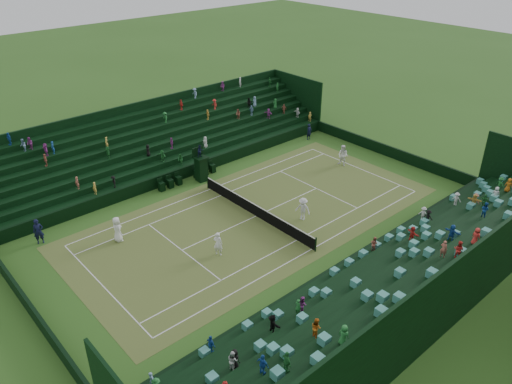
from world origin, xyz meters
The scene contains 17 objects.
ground centered at (0.00, 0.00, 0.00)m, with size 160.00×160.00×0.00m, color #2F5A1C.
court_surface centered at (0.00, 0.00, 0.01)m, with size 12.97×26.77×0.01m, color #376822.
perimeter_wall_north centered at (0.00, 15.88, 0.50)m, with size 17.17×0.20×1.00m, color black.
perimeter_wall_south centered at (0.00, -15.88, 0.50)m, with size 17.17×0.20×1.00m, color black.
perimeter_wall_east centered at (8.48, 0.00, 0.50)m, with size 0.20×31.77×1.00m, color black.
perimeter_wall_west centered at (-8.48, 0.00, 0.50)m, with size 0.20×31.77×1.00m, color black.
north_grandstand centered at (12.66, 0.00, 1.55)m, with size 6.60×32.00×4.90m.
south_grandstand centered at (-12.66, 0.00, 1.55)m, with size 6.60×32.00×4.90m.
tennis_net centered at (0.00, 0.00, 0.53)m, with size 11.67×0.10×1.06m.
umpire_chair centered at (-7.21, 0.41, 1.34)m, with size 1.00×1.00×3.15m.
courtside_chairs centered at (-7.86, -0.50, 0.38)m, with size 0.47×5.44×1.01m.
player_near_west centered at (-3.70, -8.92, 0.90)m, with size 0.88×0.57×1.80m, color white.
player_near_east centered at (1.94, -4.91, 0.84)m, with size 0.61×0.40×1.68m, color white.
player_far_west centered at (-1.45, 11.30, 0.93)m, with size 0.91×0.71×1.86m, color white.
player_far_east centered at (2.49, 2.22, 0.86)m, with size 1.11×0.64×1.72m, color white.
line_judge_north centered at (-7.42, 13.41, 0.79)m, with size 0.58×0.38×1.58m, color black.
line_judge_south centered at (-6.89, -12.90, 0.89)m, with size 0.65×0.42×1.77m, color black.
Camera 1 is at (23.05, -20.33, 18.75)m, focal length 35.00 mm.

